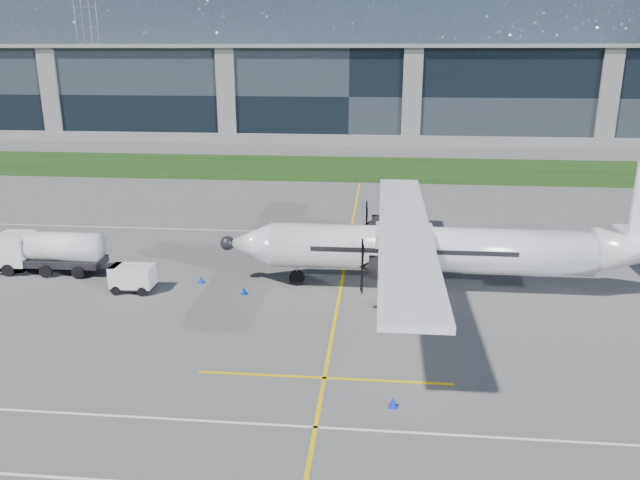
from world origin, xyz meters
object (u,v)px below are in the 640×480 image
Objects in this scene: safety_cone_portwing at (393,402)px; turboprop_aircraft at (447,224)px; pylon_west at (89,49)px; ground_crew_person at (119,275)px; safety_cone_stbdwing at (399,225)px; fuel_tanker_truck at (43,252)px; baggage_tug at (133,278)px; safety_cone_nose_port at (244,290)px; safety_cone_fwd at (201,279)px.

turboprop_aircraft is at bearing 76.38° from safety_cone_portwing.
pylon_west reaches higher than ground_crew_person.
ground_crew_person is 3.59× the size of safety_cone_stbdwing.
fuel_tanker_truck reaches higher than ground_crew_person.
baggage_tug is 5.65× the size of safety_cone_portwing.
safety_cone_nose_port is at bearing -92.51° from ground_crew_person.
baggage_tug is 23.87m from safety_cone_stbdwing.
ground_crew_person reaches higher than safety_cone_portwing.
fuel_tanker_truck is 28.21m from safety_cone_stbdwing.
ground_crew_person is 3.59× the size of safety_cone_nose_port.
safety_cone_portwing is at bearing -126.48° from ground_crew_person.
safety_cone_fwd is at bearing 152.35° from safety_cone_nose_port.
safety_cone_stbdwing is at bearing 43.99° from baggage_tug.
safety_cone_portwing is (16.25, -11.97, -0.60)m from baggage_tug.
safety_cone_nose_port is at bearing -10.72° from fuel_tanker_truck.
ground_crew_person is (-20.72, -1.70, -3.51)m from turboprop_aircraft.
safety_cone_portwing is (23.73, -14.88, -1.18)m from fuel_tanker_truck.
safety_cone_portwing is at bearing -48.14° from safety_cone_fwd.
fuel_tanker_truck is 2.69× the size of baggage_tug.
safety_cone_nose_port is at bearing -171.33° from turboprop_aircraft.
pylon_west reaches higher than safety_cone_nose_port.
safety_cone_fwd is at bearing 25.41° from baggage_tug.
pylon_west is 162.80m from safety_cone_fwd.
safety_cone_stbdwing is 19.85m from safety_cone_fwd.
safety_cone_fwd is (-15.78, -0.22, -4.16)m from turboprop_aircraft.
baggage_tug is 5.65× the size of safety_cone_fwd.
safety_cone_portwing is at bearing -61.42° from pylon_west.
turboprop_aircraft reaches higher than ground_crew_person.
safety_cone_stbdwing is 1.00× the size of safety_cone_fwd.
safety_cone_nose_port is (7.11, 0.15, -0.60)m from baggage_tug.
pylon_west is 60.00× the size of safety_cone_stbdwing.
pylon_west is 156.86m from safety_cone_stbdwing.
safety_cone_portwing and safety_cone_fwd have the same top height.
fuel_tanker_truck is at bearing 178.20° from turboprop_aircraft.
baggage_tug is at bearing 143.63° from safety_cone_portwing.
pylon_west is at bearing 117.07° from safety_cone_fwd.
safety_cone_nose_port is (77.01, -146.06, -14.75)m from pylon_west.
turboprop_aircraft reaches higher than safety_cone_stbdwing.
safety_cone_portwing is at bearing -103.62° from turboprop_aircraft.
baggage_tug is 5.65× the size of safety_cone_nose_port.
turboprop_aircraft is 10.39× the size of baggage_tug.
turboprop_aircraft is 13.35m from safety_cone_nose_port.
fuel_tanker_truck is at bearing -66.46° from pylon_west.
safety_cone_stbdwing is (10.06, 16.43, 0.00)m from safety_cone_nose_port.
safety_cone_nose_port is 19.26m from safety_cone_stbdwing.
turboprop_aircraft is at bearing -86.33° from ground_crew_person.
pylon_west reaches higher than safety_cone_stbdwing.
pylon_west is at bearing 113.54° from fuel_tanker_truck.
baggage_tug is (7.48, -2.91, -0.58)m from fuel_tanker_truck.
turboprop_aircraft is 3.86× the size of fuel_tanker_truck.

